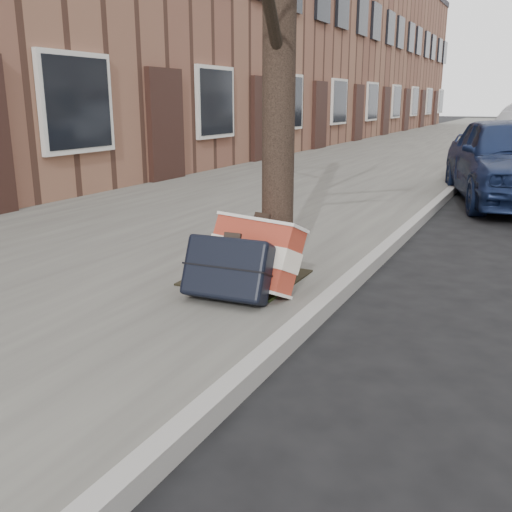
% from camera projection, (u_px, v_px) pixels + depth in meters
% --- Properties ---
extents(ground, '(120.00, 120.00, 0.00)m').
position_uv_depth(ground, '(491.00, 420.00, 2.83)').
color(ground, black).
rests_on(ground, ground).
extents(near_sidewalk, '(5.00, 70.00, 0.12)m').
position_uv_depth(near_sidewalk, '(406.00, 151.00, 17.36)').
color(near_sidewalk, slate).
rests_on(near_sidewalk, ground).
extents(house_near, '(6.80, 40.00, 7.00)m').
position_uv_depth(house_near, '(249.00, 42.00, 19.86)').
color(house_near, brown).
rests_on(house_near, ground).
extents(dirt_patch, '(0.85, 0.85, 0.02)m').
position_uv_depth(dirt_patch, '(246.00, 277.00, 4.70)').
color(dirt_patch, black).
rests_on(dirt_patch, near_sidewalk).
extents(suitcase_red, '(0.80, 0.55, 0.57)m').
position_uv_depth(suitcase_red, '(253.00, 254.00, 4.35)').
color(suitcase_red, '#9B2F1F').
rests_on(suitcase_red, near_sidewalk).
extents(suitcase_navy, '(0.65, 0.41, 0.49)m').
position_uv_depth(suitcase_navy, '(228.00, 268.00, 4.11)').
color(suitcase_navy, black).
rests_on(suitcase_navy, near_sidewalk).
extents(car_near_front, '(2.56, 4.20, 1.34)m').
position_uv_depth(car_near_front, '(510.00, 159.00, 8.73)').
color(car_near_front, '#142043').
rests_on(car_near_front, ground).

